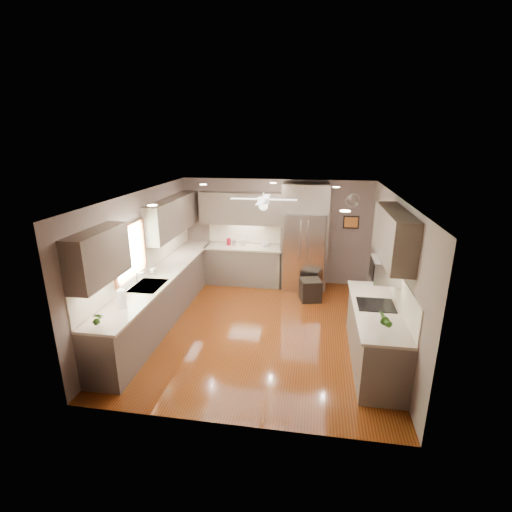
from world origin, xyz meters
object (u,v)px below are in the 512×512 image
(soap_bottle, at_px, (154,270))
(potted_plant_left, at_px, (96,319))
(potted_plant_right, at_px, (385,320))
(stool, at_px, (310,290))
(canister_b, at_px, (234,243))
(canister_a, at_px, (229,242))
(refrigerator, at_px, (304,239))
(paper_towel, at_px, (122,299))
(canister_c, at_px, (243,242))
(microwave, at_px, (386,270))
(bowl, at_px, (265,246))

(soap_bottle, distance_m, potted_plant_left, 2.12)
(potted_plant_right, height_order, stool, potted_plant_right)
(canister_b, height_order, potted_plant_left, potted_plant_left)
(canister_a, bearing_deg, potted_plant_left, -101.08)
(canister_b, height_order, soap_bottle, soap_bottle)
(refrigerator, height_order, paper_towel, refrigerator)
(potted_plant_left, bearing_deg, potted_plant_right, 8.57)
(canister_a, bearing_deg, paper_towel, -102.79)
(canister_c, height_order, refrigerator, refrigerator)
(canister_c, bearing_deg, stool, -25.89)
(microwave, bearing_deg, soap_bottle, 171.49)
(canister_c, distance_m, bowl, 0.55)
(paper_towel, bearing_deg, microwave, 11.85)
(bowl, bearing_deg, refrigerator, -4.49)
(canister_b, xyz_separation_m, stool, (1.86, -0.76, -0.77))
(potted_plant_right, xyz_separation_m, bowl, (-2.13, 3.70, -0.12))
(potted_plant_right, relative_size, stool, 0.56)
(canister_c, height_order, potted_plant_left, potted_plant_left)
(canister_b, xyz_separation_m, canister_c, (0.21, 0.04, 0.02))
(canister_c, relative_size, soap_bottle, 0.95)
(potted_plant_left, distance_m, potted_plant_right, 3.90)
(bowl, bearing_deg, canister_b, -176.57)
(canister_b, relative_size, microwave, 0.26)
(canister_a, height_order, canister_c, canister_c)
(paper_towel, bearing_deg, soap_bottle, 95.29)
(canister_c, relative_size, potted_plant_right, 0.57)
(potted_plant_left, bearing_deg, microwave, 20.66)
(canister_a, xyz_separation_m, microwave, (3.14, -2.80, 0.46))
(canister_c, bearing_deg, canister_b, -167.79)
(potted_plant_left, bearing_deg, canister_b, 76.90)
(potted_plant_right, xyz_separation_m, stool, (-1.01, 2.89, -0.85))
(soap_bottle, xyz_separation_m, bowl, (1.85, 2.17, -0.06))
(potted_plant_left, xyz_separation_m, paper_towel, (0.02, 0.67, -0.00))
(canister_a, distance_m, bowl, 0.89)
(refrigerator, height_order, microwave, refrigerator)
(canister_b, height_order, refrigerator, refrigerator)
(refrigerator, xyz_separation_m, stool, (0.19, -0.73, -0.95))
(soap_bottle, distance_m, paper_towel, 1.45)
(canister_a, relative_size, microwave, 0.31)
(microwave, relative_size, stool, 1.06)
(canister_c, relative_size, bowl, 0.83)
(canister_b, bearing_deg, stool, -22.18)
(canister_c, distance_m, potted_plant_left, 4.44)
(canister_c, bearing_deg, potted_plant_left, -105.56)
(soap_bottle, height_order, bowl, soap_bottle)
(canister_c, bearing_deg, paper_towel, -108.01)
(canister_b, distance_m, potted_plant_right, 4.65)
(soap_bottle, relative_size, potted_plant_right, 0.60)
(potted_plant_right, height_order, bowl, potted_plant_right)
(canister_b, xyz_separation_m, soap_bottle, (-1.10, -2.12, 0.02))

